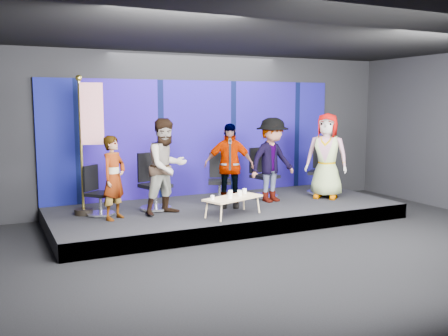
{
  "coord_description": "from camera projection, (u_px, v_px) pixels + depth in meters",
  "views": [
    {
      "loc": [
        -4.37,
        -6.6,
        2.42
      ],
      "look_at": [
        -0.08,
        2.4,
        1.1
      ],
      "focal_mm": 40.0,
      "sensor_mm": 36.0,
      "label": 1
    }
  ],
  "objects": [
    {
      "name": "mug_d",
      "position": [
        240.0,
        193.0,
        9.44
      ],
      "size": [
        0.09,
        0.09,
        0.11
      ],
      "primitive_type": "cylinder",
      "color": "white",
      "rests_on": "coffee_table"
    },
    {
      "name": "chair_e",
      "position": [
        321.0,
        177.0,
        11.57
      ],
      "size": [
        0.92,
        0.92,
        1.16
      ],
      "rotation": [
        0.0,
        0.0,
        -0.81
      ],
      "color": "silver",
      "rests_on": "riser"
    },
    {
      "name": "panelist_d",
      "position": [
        272.0,
        160.0,
        10.59
      ],
      "size": [
        1.27,
        0.9,
        1.79
      ],
      "primitive_type": "imported",
      "rotation": [
        0.0,
        0.0,
        0.21
      ],
      "color": "black",
      "rests_on": "riser"
    },
    {
      "name": "backdrop",
      "position": [
        198.0,
        138.0,
        11.42
      ],
      "size": [
        7.0,
        0.08,
        2.6
      ],
      "primitive_type": "cube",
      "color": "#060F4E",
      "rests_on": "riser"
    },
    {
      "name": "ground",
      "position": [
        292.0,
        252.0,
        8.09
      ],
      "size": [
        10.0,
        10.0,
        0.0
      ],
      "primitive_type": "plane",
      "color": "black",
      "rests_on": "ground"
    },
    {
      "name": "riser",
      "position": [
        225.0,
        213.0,
        10.31
      ],
      "size": [
        7.0,
        3.0,
        0.3
      ],
      "primitive_type": "cube",
      "color": "black",
      "rests_on": "ground"
    },
    {
      "name": "panelist_a",
      "position": [
        114.0,
        178.0,
        8.99
      ],
      "size": [
        0.66,
        0.64,
        1.52
      ],
      "primitive_type": "imported",
      "rotation": [
        0.0,
        0.0,
        0.69
      ],
      "color": "black",
      "rests_on": "riser"
    },
    {
      "name": "room_walls",
      "position": [
        295.0,
        101.0,
        7.77
      ],
      "size": [
        10.02,
        8.02,
        3.51
      ],
      "color": "black",
      "rests_on": "ground"
    },
    {
      "name": "mug_c",
      "position": [
        230.0,
        193.0,
        9.46
      ],
      "size": [
        0.09,
        0.09,
        0.1
      ],
      "primitive_type": "cylinder",
      "color": "white",
      "rests_on": "coffee_table"
    },
    {
      "name": "coffee_table",
      "position": [
        233.0,
        198.0,
        9.33
      ],
      "size": [
        1.25,
        0.85,
        0.36
      ],
      "rotation": [
        0.0,
        0.0,
        0.34
      ],
      "color": "tan",
      "rests_on": "riser"
    },
    {
      "name": "chair_b",
      "position": [
        154.0,
        191.0,
        9.86
      ],
      "size": [
        0.79,
        0.79,
        1.12
      ],
      "rotation": [
        0.0,
        0.0,
        0.3
      ],
      "color": "silver",
      "rests_on": "riser"
    },
    {
      "name": "panelist_b",
      "position": [
        167.0,
        167.0,
        9.39
      ],
      "size": [
        1.05,
        0.92,
        1.82
      ],
      "primitive_type": "imported",
      "rotation": [
        0.0,
        0.0,
        0.3
      ],
      "color": "black",
      "rests_on": "riser"
    },
    {
      "name": "mug_a",
      "position": [
        212.0,
        198.0,
        9.03
      ],
      "size": [
        0.07,
        0.07,
        0.09
      ],
      "primitive_type": "cylinder",
      "color": "white",
      "rests_on": "coffee_table"
    },
    {
      "name": "mug_e",
      "position": [
        245.0,
        191.0,
        9.67
      ],
      "size": [
        0.08,
        0.08,
        0.1
      ],
      "primitive_type": "cylinder",
      "color": "white",
      "rests_on": "coffee_table"
    },
    {
      "name": "flag_stand",
      "position": [
        88.0,
        142.0,
        9.29
      ],
      "size": [
        0.58,
        0.35,
        2.61
      ],
      "rotation": [
        0.0,
        0.0,
        -0.29
      ],
      "color": "black",
      "rests_on": "riser"
    },
    {
      "name": "chair_c",
      "position": [
        219.0,
        186.0,
        10.57
      ],
      "size": [
        0.78,
        0.78,
        1.05
      ],
      "rotation": [
        0.0,
        0.0,
        -0.42
      ],
      "color": "silver",
      "rests_on": "riser"
    },
    {
      "name": "mug_b",
      "position": [
        230.0,
        196.0,
        9.17
      ],
      "size": [
        0.09,
        0.09,
        0.11
      ],
      "primitive_type": "cylinder",
      "color": "white",
      "rests_on": "coffee_table"
    },
    {
      "name": "chair_d",
      "position": [
        263.0,
        181.0,
        11.13
      ],
      "size": [
        0.74,
        0.74,
        1.11
      ],
      "rotation": [
        0.0,
        0.0,
        0.21
      ],
      "color": "silver",
      "rests_on": "riser"
    },
    {
      "name": "chair_a",
      "position": [
        98.0,
        199.0,
        9.37
      ],
      "size": [
        0.75,
        0.75,
        0.94
      ],
      "rotation": [
        0.0,
        0.0,
        0.69
      ],
      "color": "silver",
      "rests_on": "riser"
    },
    {
      "name": "panelist_c",
      "position": [
        229.0,
        165.0,
        10.05
      ],
      "size": [
        1.08,
        0.78,
        1.7
      ],
      "primitive_type": "imported",
      "rotation": [
        0.0,
        0.0,
        -0.42
      ],
      "color": "black",
      "rests_on": "riser"
    },
    {
      "name": "panelist_e",
      "position": [
        327.0,
        156.0,
        11.0
      ],
      "size": [
        1.06,
        1.08,
        1.88
      ],
      "primitive_type": "imported",
      "rotation": [
        0.0,
        0.0,
        -0.81
      ],
      "color": "black",
      "rests_on": "riser"
    }
  ]
}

